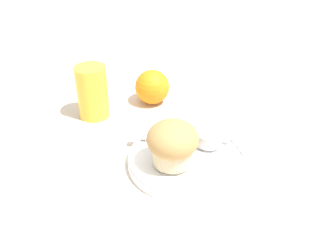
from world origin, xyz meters
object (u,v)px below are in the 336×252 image
at_px(muffin, 173,143).
at_px(orange_fruit, 152,87).
at_px(juice_glass, 92,92).
at_px(butter_knife, 180,138).

xyz_separation_m(muffin, orange_fruit, (0.07, 0.23, -0.02)).
xyz_separation_m(orange_fruit, juice_glass, (-0.13, 0.00, 0.02)).
relative_size(muffin, juice_glass, 0.78).
xyz_separation_m(butter_knife, juice_glass, (-0.10, 0.18, 0.03)).
relative_size(butter_knife, juice_glass, 1.47).
bearing_deg(juice_glass, orange_fruit, -1.13).
height_order(orange_fruit, juice_glass, juice_glass).
relative_size(muffin, orange_fruit, 1.13).
bearing_deg(butter_knife, juice_glass, 150.04).
distance_m(muffin, juice_glass, 0.24).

